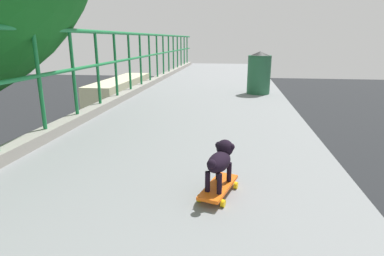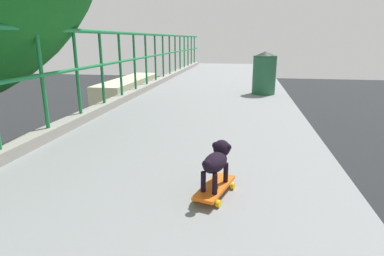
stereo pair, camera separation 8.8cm
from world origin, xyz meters
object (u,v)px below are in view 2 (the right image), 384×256
at_px(toy_skateboard, 215,188).
at_px(litter_bin, 264,73).
at_px(car_green_sixth, 39,168).
at_px(car_grey_fifth, 70,212).
at_px(city_bus, 129,96).
at_px(small_dog, 217,160).
at_px(car_white_seventh, 131,154).

distance_m(toy_skateboard, litter_bin, 4.71).
bearing_deg(car_green_sixth, litter_bin, -32.29).
height_order(car_grey_fifth, city_bus, city_bus).
distance_m(city_bus, small_dog, 27.12).
xyz_separation_m(toy_skateboard, litter_bin, (0.56, 4.66, 0.38)).
distance_m(car_green_sixth, small_dog, 15.76).
height_order(car_green_sixth, toy_skateboard, toy_skateboard).
xyz_separation_m(car_green_sixth, toy_skateboard, (9.75, -11.18, 5.12)).
xyz_separation_m(car_grey_fifth, car_green_sixth, (-3.75, 3.70, -0.03)).
distance_m(car_green_sixth, litter_bin, 13.38).
distance_m(car_grey_fifth, toy_skateboard, 10.86).
bearing_deg(car_green_sixth, small_dog, -48.83).
distance_m(car_green_sixth, toy_skateboard, 15.70).
xyz_separation_m(car_white_seventh, toy_skateboard, (6.02, -13.96, 5.16)).
bearing_deg(car_white_seventh, small_dog, -66.62).
height_order(car_white_seventh, toy_skateboard, toy_skateboard).
height_order(car_grey_fifth, toy_skateboard, toy_skateboard).
bearing_deg(city_bus, car_green_sixth, -88.79).
distance_m(car_grey_fifth, city_bus, 17.91).
bearing_deg(car_white_seventh, car_green_sixth, -143.30).
bearing_deg(car_grey_fifth, litter_bin, -23.24).
height_order(car_white_seventh, city_bus, city_bus).
bearing_deg(litter_bin, city_bus, 117.68).
distance_m(car_white_seventh, toy_skateboard, 16.05).
relative_size(car_white_seventh, litter_bin, 4.86).
bearing_deg(city_bus, toy_skateboard, -68.02).
xyz_separation_m(car_grey_fifth, city_bus, (-4.04, 17.40, 1.24)).
height_order(toy_skateboard, litter_bin, litter_bin).
xyz_separation_m(car_grey_fifth, car_white_seventh, (-0.02, 6.48, -0.06)).
xyz_separation_m(car_green_sixth, litter_bin, (10.31, -6.52, 5.51)).
height_order(car_grey_fifth, car_white_seventh, car_grey_fifth).
height_order(car_white_seventh, small_dog, small_dog).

